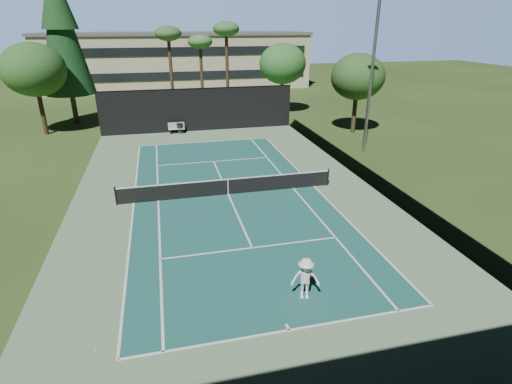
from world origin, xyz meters
TOP-DOWN VIEW (x-y plane):
  - ground at (0.00, 0.00)m, footprint 160.00×160.00m
  - apron_slab at (0.00, 0.00)m, footprint 18.00×32.00m
  - court_surface at (0.00, 0.00)m, footprint 10.97×23.77m
  - court_lines at (0.00, 0.00)m, footprint 11.07×23.87m
  - tennis_net at (0.00, 0.00)m, footprint 12.90×0.10m
  - fence at (0.00, 0.06)m, footprint 18.04×32.05m
  - player at (1.11, -10.34)m, footprint 1.22×0.90m
  - tennis_ball_a at (-6.16, -11.35)m, footprint 0.06×0.06m
  - tennis_ball_b at (0.24, 1.78)m, footprint 0.07×0.07m
  - tennis_ball_c at (2.24, 4.24)m, footprint 0.07×0.07m
  - tennis_ball_d at (-5.84, 4.92)m, footprint 0.07×0.07m
  - park_bench at (-2.21, 15.49)m, footprint 1.50×0.45m
  - trash_bin at (-1.90, 15.51)m, footprint 0.56×0.56m
  - pine_tree at (-12.00, 22.00)m, footprint 4.80×4.80m
  - palm_a at (-2.00, 24.00)m, footprint 2.80×2.80m
  - palm_b at (1.50, 26.00)m, footprint 2.80×2.80m
  - palm_c at (4.00, 23.00)m, footprint 2.80×2.80m
  - decid_tree_a at (10.00, 22.00)m, footprint 5.12×5.12m
  - decid_tree_b at (14.00, 12.00)m, footprint 4.80×4.80m
  - decid_tree_c at (-14.00, 18.00)m, footprint 5.44×5.44m
  - campus_building at (0.00, 45.98)m, footprint 40.50×12.50m
  - light_pole at (12.00, 6.00)m, footprint 0.90×0.25m

SIDE VIEW (x-z plane):
  - ground at x=0.00m, z-range 0.00..0.00m
  - apron_slab at x=0.00m, z-range 0.00..0.01m
  - court_surface at x=0.00m, z-range 0.01..0.02m
  - court_lines at x=0.00m, z-range 0.02..0.02m
  - tennis_ball_a at x=-6.16m, z-range 0.00..0.06m
  - tennis_ball_c at x=2.24m, z-range 0.00..0.07m
  - tennis_ball_d at x=-5.84m, z-range 0.00..0.07m
  - tennis_ball_b at x=0.24m, z-range 0.00..0.07m
  - trash_bin at x=-1.90m, z-range 0.01..0.95m
  - park_bench at x=-2.21m, z-range 0.03..1.06m
  - tennis_net at x=0.00m, z-range 0.01..1.11m
  - player at x=1.11m, z-range 0.00..1.69m
  - fence at x=0.00m, z-range -0.01..4.02m
  - campus_building at x=0.00m, z-range 0.06..8.36m
  - decid_tree_b at x=14.00m, z-range 1.51..8.65m
  - decid_tree_a at x=10.00m, z-range 1.61..9.23m
  - decid_tree_c at x=-14.00m, z-range 1.72..9.81m
  - light_pole at x=12.00m, z-range 0.35..12.57m
  - palm_b at x=1.50m, z-range 3.15..11.57m
  - palm_a at x=-2.00m, z-range 3.53..12.85m
  - palm_c at x=4.00m, z-range 3.72..13.49m
  - pine_tree at x=-12.00m, z-range 2.05..17.05m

